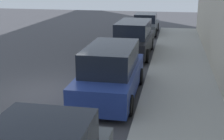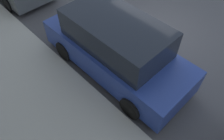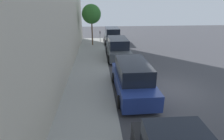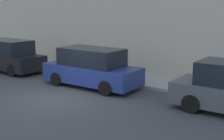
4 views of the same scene
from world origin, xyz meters
TOP-DOWN VIEW (x-y plane):
  - ground_plane at (0.00, 0.00)m, footprint 60.00×60.00m
  - sidewalk at (4.94, 0.00)m, footprint 2.88×32.00m
  - parked_minivan_third at (2.39, 0.20)m, footprint 2.02×4.91m

SIDE VIEW (x-z plane):
  - ground_plane at x=0.00m, z-range 0.00..0.00m
  - sidewalk at x=4.94m, z-range 0.00..0.15m
  - parked_minivan_third at x=2.39m, z-range -0.03..1.87m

